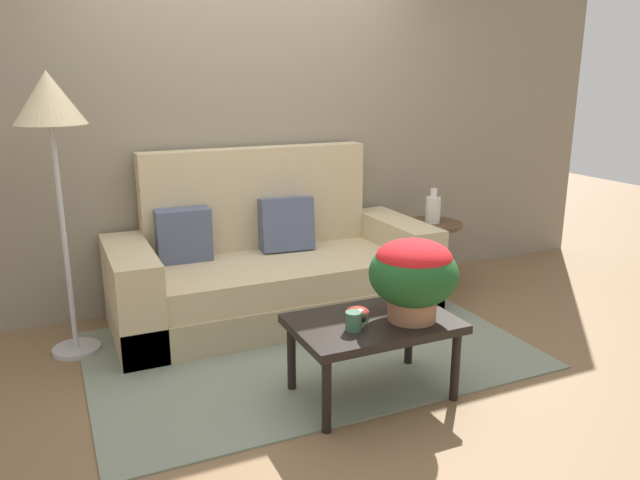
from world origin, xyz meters
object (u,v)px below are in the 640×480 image
object	(u,v)px
table_vase	(433,209)
couch	(271,270)
side_table	(431,244)
potted_plant	(413,272)
floor_lamp	(50,115)
coffee_table	(373,329)
coffee_mug	(354,321)
snack_bowl	(357,313)

from	to	relation	value
table_vase	couch	bearing A→B (deg)	178.31
side_table	table_vase	distance (m)	0.28
potted_plant	side_table	bearing A→B (deg)	52.24
floor_lamp	table_vase	world-z (taller)	floor_lamp
coffee_table	coffee_mug	distance (m)	0.20
side_table	table_vase	world-z (taller)	table_vase
floor_lamp	coffee_mug	world-z (taller)	floor_lamp
potted_plant	coffee_mug	bearing A→B (deg)	-179.62
couch	potted_plant	size ratio (longest dim) A/B	4.83
side_table	snack_bowl	distance (m)	1.80
coffee_table	coffee_mug	xyz separation A→B (m)	(-0.15, -0.08, 0.10)
snack_bowl	couch	bearing A→B (deg)	90.85
couch	table_vase	distance (m)	1.36
table_vase	potted_plant	bearing A→B (deg)	-127.81
floor_lamp	potted_plant	size ratio (longest dim) A/B	3.69
coffee_table	floor_lamp	distance (m)	2.16
potted_plant	snack_bowl	xyz separation A→B (m)	(-0.26, 0.12, -0.22)
couch	coffee_table	size ratio (longest dim) A/B	2.60
side_table	coffee_mug	distance (m)	1.94
coffee_mug	table_vase	xyz separation A→B (m)	(1.38, 1.35, 0.18)
side_table	snack_bowl	bearing A→B (deg)	-136.60
floor_lamp	snack_bowl	distance (m)	2.04
couch	side_table	xyz separation A→B (m)	(1.32, -0.03, 0.05)
side_table	potted_plant	xyz separation A→B (m)	(-1.05, -1.35, 0.31)
couch	coffee_mug	xyz separation A→B (m)	(-0.06, -1.39, 0.15)
couch	coffee_mug	world-z (taller)	couch
side_table	coffee_mug	xyz separation A→B (m)	(-1.39, -1.35, 0.10)
side_table	floor_lamp	distance (m)	2.86
coffee_table	side_table	world-z (taller)	side_table
potted_plant	table_vase	distance (m)	1.71
coffee_table	coffee_mug	bearing A→B (deg)	-153.00
snack_bowl	coffee_table	bearing A→B (deg)	-30.96
snack_bowl	table_vase	size ratio (longest dim) A/B	0.47
floor_lamp	table_vase	size ratio (longest dim) A/B	6.26
floor_lamp	potted_plant	xyz separation A→B (m)	(1.60, -1.30, -0.76)
coffee_mug	side_table	bearing A→B (deg)	44.34
couch	floor_lamp	size ratio (longest dim) A/B	1.31
floor_lamp	potted_plant	world-z (taller)	floor_lamp
coffee_table	couch	bearing A→B (deg)	93.93
side_table	table_vase	bearing A→B (deg)	-112.81
coffee_mug	snack_bowl	bearing A→B (deg)	56.01
table_vase	side_table	bearing A→B (deg)	67.19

